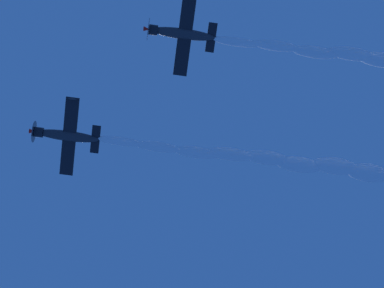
{
  "coord_description": "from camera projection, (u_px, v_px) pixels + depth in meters",
  "views": [
    {
      "loc": [
        14.26,
        21.57,
        2.13
      ],
      "look_at": [
        -7.32,
        12.67,
        80.24
      ],
      "focal_mm": 60.62,
      "sensor_mm": 36.0,
      "label": 1
    }
  ],
  "objects": [
    {
      "name": "smoke_trail_lead",
      "position": [
        285.0,
        162.0,
        81.75
      ],
      "size": [
        20.55,
        33.46,
        2.53
      ],
      "color": "white"
    },
    {
      "name": "airplane_lead",
      "position": [
        65.0,
        136.0,
        80.16
      ],
      "size": [
        9.43,
        8.66,
        2.82
      ],
      "color": "#232328"
    },
    {
      "name": "airplane_left_wingman",
      "position": [
        181.0,
        34.0,
        77.59
      ],
      "size": [
        9.42,
        8.7,
        2.91
      ],
      "color": "#232328"
    }
  ]
}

